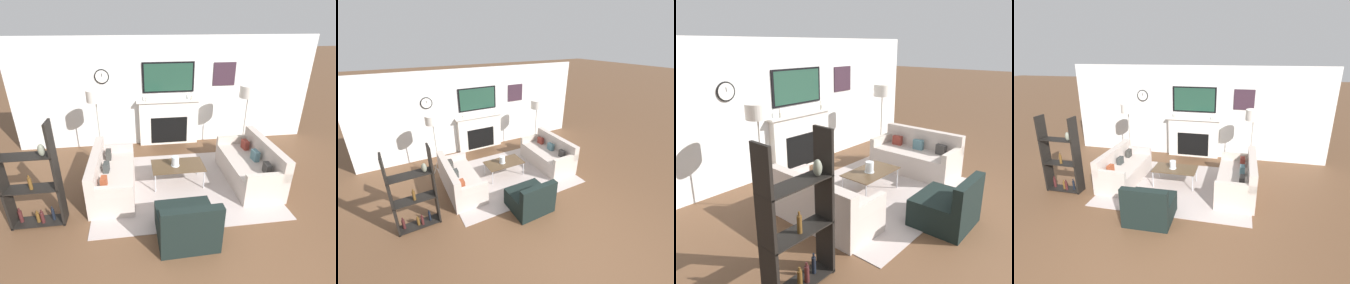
% 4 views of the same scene
% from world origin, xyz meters
% --- Properties ---
extents(ground_plane, '(60.00, 60.00, 0.00)m').
position_xyz_m(ground_plane, '(0.00, 0.00, 0.00)').
color(ground_plane, brown).
extents(fireplace_wall, '(7.57, 0.28, 2.70)m').
position_xyz_m(fireplace_wall, '(0.00, 4.57, 1.23)').
color(fireplace_wall, silver).
rests_on(fireplace_wall, ground_plane).
extents(area_rug, '(3.39, 2.54, 0.01)m').
position_xyz_m(area_rug, '(0.00, 2.48, 0.01)').
color(area_rug, '#B1A29D').
rests_on(area_rug, ground_plane).
extents(couch_left, '(0.79, 1.70, 0.79)m').
position_xyz_m(couch_left, '(-1.39, 2.48, 0.29)').
color(couch_left, '#BDAEA4').
rests_on(couch_left, ground_plane).
extents(couch_right, '(0.82, 1.73, 0.85)m').
position_xyz_m(couch_right, '(1.39, 2.48, 0.31)').
color(couch_right, '#BDAEA4').
rests_on(couch_right, ground_plane).
extents(armchair, '(0.88, 0.81, 0.78)m').
position_xyz_m(armchair, '(-0.21, 1.06, 0.26)').
color(armchair, black).
rests_on(armchair, ground_plane).
extents(coffee_table, '(1.03, 0.59, 0.42)m').
position_xyz_m(coffee_table, '(-0.09, 2.55, 0.39)').
color(coffee_table, '#4C3823').
rests_on(coffee_table, ground_plane).
extents(hurricane_candle, '(0.17, 0.17, 0.19)m').
position_xyz_m(hurricane_candle, '(-0.14, 2.55, 0.50)').
color(hurricane_candle, silver).
rests_on(hurricane_candle, coffee_table).
extents(floor_lamp_left, '(0.37, 0.37, 1.73)m').
position_xyz_m(floor_lamp_left, '(-1.66, 3.56, 1.57)').
color(floor_lamp_left, '#9E998E').
rests_on(floor_lamp_left, ground_plane).
extents(floor_lamp_right, '(0.39, 0.39, 1.72)m').
position_xyz_m(floor_lamp_right, '(1.66, 3.56, 1.55)').
color(floor_lamp_right, '#9E998E').
rests_on(floor_lamp_right, ground_plane).
extents(shelf_unit, '(0.83, 0.28, 1.75)m').
position_xyz_m(shelf_unit, '(-2.49, 1.72, 0.80)').
color(shelf_unit, black).
rests_on(shelf_unit, ground_plane).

